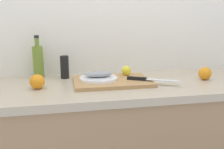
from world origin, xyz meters
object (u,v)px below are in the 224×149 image
at_px(olive_oil_bottle, 38,61).
at_px(chef_knife, 146,79).
at_px(white_plate, 98,78).
at_px(cutting_board, 112,81).
at_px(orange_0, 37,82).
at_px(fish_fillet, 98,74).
at_px(lemon_0, 126,71).
at_px(pepper_mill, 65,67).

bearing_deg(olive_oil_bottle, chef_knife, -24.31).
height_order(white_plate, olive_oil_bottle, olive_oil_bottle).
relative_size(cutting_board, chef_knife, 1.62).
height_order(olive_oil_bottle, orange_0, olive_oil_bottle).
relative_size(cutting_board, fish_fillet, 2.68).
relative_size(fish_fillet, orange_0, 2.11).
xyz_separation_m(white_plate, lemon_0, (0.19, 0.08, 0.02)).
xyz_separation_m(cutting_board, fish_fillet, (-0.08, 0.01, 0.04)).
bearing_deg(pepper_mill, cutting_board, -33.25).
bearing_deg(pepper_mill, olive_oil_bottle, 166.57).
bearing_deg(white_plate, fish_fillet, 90.00).
bearing_deg(orange_0, lemon_0, 15.16).
height_order(lemon_0, pepper_mill, pepper_mill).
relative_size(cutting_board, olive_oil_bottle, 1.65).
distance_m(olive_oil_bottle, orange_0, 0.27).
bearing_deg(fish_fillet, chef_knife, -16.32).
height_order(cutting_board, olive_oil_bottle, olive_oil_bottle).
bearing_deg(fish_fillet, orange_0, -170.04).
bearing_deg(fish_fillet, lemon_0, 23.81).
distance_m(olive_oil_bottle, pepper_mill, 0.17).
bearing_deg(pepper_mill, fish_fillet, -40.41).
distance_m(chef_knife, olive_oil_bottle, 0.67).
height_order(cutting_board, lemon_0, lemon_0).
distance_m(fish_fillet, pepper_mill, 0.25).
relative_size(white_plate, lemon_0, 3.69).
distance_m(fish_fillet, lemon_0, 0.20).
relative_size(white_plate, orange_0, 2.82).
bearing_deg(olive_oil_bottle, cutting_board, -26.53).
xyz_separation_m(white_plate, orange_0, (-0.33, -0.06, 0.01)).
height_order(chef_knife, lemon_0, lemon_0).
height_order(fish_fillet, chef_knife, fish_fillet).
bearing_deg(white_plate, pepper_mill, 139.59).
xyz_separation_m(fish_fillet, pepper_mill, (-0.19, 0.16, 0.02)).
height_order(chef_knife, orange_0, orange_0).
relative_size(cutting_board, pepper_mill, 3.09).
xyz_separation_m(olive_oil_bottle, pepper_mill, (0.16, -0.04, -0.04)).
relative_size(lemon_0, olive_oil_bottle, 0.22).
bearing_deg(fish_fillet, olive_oil_bottle, 150.29).
distance_m(white_plate, olive_oil_bottle, 0.41).
bearing_deg(lemon_0, cutting_board, -138.92).
bearing_deg(cutting_board, white_plate, 170.10).
bearing_deg(orange_0, white_plate, 9.96).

